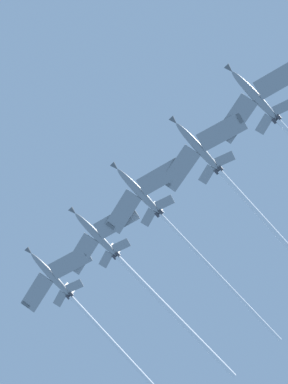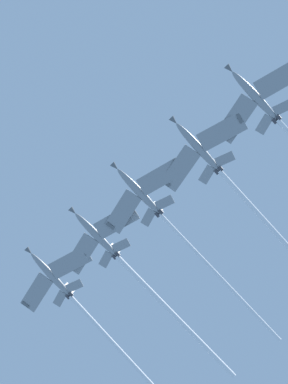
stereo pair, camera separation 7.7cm
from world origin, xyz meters
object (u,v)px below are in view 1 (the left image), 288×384
object	(u,v)px
jet_far_left	(282,125)
jet_far_right	(79,306)
jet_inner_left	(228,181)
jet_centre	(161,215)
jet_inner_right	(131,270)

from	to	relation	value
jet_far_left	jet_far_right	xyz separation A→B (m)	(55.62, 4.96, -0.08)
jet_inner_left	jet_centre	xyz separation A→B (m)	(14.05, 4.90, 1.11)
jet_centre	jet_far_left	bearing A→B (deg)	-169.55
jet_inner_right	jet_inner_left	bearing A→B (deg)	-176.43
jet_far_left	jet_inner_left	xyz separation A→B (m)	(14.31, 0.33, -0.69)
jet_inner_left	jet_centre	bearing A→B (deg)	19.24
jet_far_left	jet_inner_right	bearing A→B (deg)	2.80
jet_inner_right	jet_far_left	bearing A→B (deg)	-177.20
jet_centre	jet_far_right	size ratio (longest dim) A/B	0.97
jet_far_left	jet_inner_left	size ratio (longest dim) A/B	0.94
jet_far_left	jet_centre	world-z (taller)	jet_centre
jet_far_left	jet_inner_right	xyz separation A→B (m)	(41.93, 2.05, -0.10)
jet_inner_right	jet_far_right	distance (m)	13.99
jet_centre	jet_far_right	xyz separation A→B (m)	(27.26, -0.27, -0.50)
jet_far_left	jet_inner_left	bearing A→B (deg)	1.30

